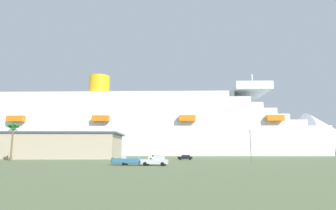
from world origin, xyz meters
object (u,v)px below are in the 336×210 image
Objects in this scene: small_boat_on_trailer at (129,161)px; parked_car_white_van at (156,157)px; cruise_ship at (149,130)px; parked_car_black_coupe at (185,157)px; palm_tree at (13,130)px; pickup_truck at (156,161)px; street_lamp at (250,141)px.

parked_car_white_van is (4.10, 27.83, -0.13)m from small_boat_on_trailer.
cruise_ship is 63.73m from parked_car_black_coupe.
cruise_ship is 79.43m from palm_tree.
pickup_truck is 45.42m from palm_tree.
parked_car_black_coupe is at bearing 75.52° from pickup_truck.
parked_car_white_van and parked_car_black_coupe have the same top height.
palm_tree reaches higher than small_boat_on_trailer.
parked_car_black_coupe is (16.65, -60.18, -12.75)m from cruise_ship.
parked_car_white_van is (39.54, 11.40, -7.89)m from palm_tree.
cruise_ship is at bearing 66.01° from palm_tree.
pickup_truck is (8.96, -89.95, -12.54)m from cruise_ship.
parked_car_white_van is 9.38m from parked_car_black_coupe.
pickup_truck is at bearing -23.03° from palm_tree.
palm_tree reaches higher than pickup_truck.
street_lamp is at bearing -66.74° from cruise_ship.
parked_car_black_coupe is (48.89, 12.25, -7.89)m from palm_tree.
small_boat_on_trailer is 39.83m from palm_tree.
street_lamp reaches higher than pickup_truck.
palm_tree is at bearing -165.93° from parked_car_black_coupe.
cruise_ship reaches higher than small_boat_on_trailer.
street_lamp is (32.91, -76.55, -7.99)m from cruise_ship.
palm_tree is 1.22× the size of street_lamp.
parked_car_white_van is at bearing 16.09° from palm_tree.
small_boat_on_trailer is at bearing -24.86° from palm_tree.
pickup_truck is 1.22× the size of parked_car_black_coupe.
palm_tree is 2.21× the size of parked_car_black_coupe.
cruise_ship reaches higher than parked_car_white_van.
parked_car_black_coupe is (13.44, 28.68, -0.13)m from small_boat_on_trailer.
cruise_ship reaches higher than street_lamp.
palm_tree is at bearing 176.38° from street_lamp.
street_lamp is at bearing -45.20° from parked_car_black_coupe.
palm_tree is (-32.24, -72.43, -4.86)m from cruise_ship.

